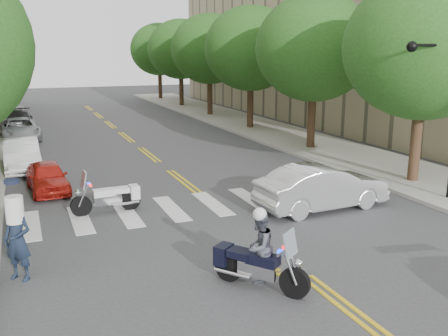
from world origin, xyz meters
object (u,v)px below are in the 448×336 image
motorcycle_parked (112,197)px  officer_standing (18,240)px  motorcycle_police (257,253)px  convertible (322,187)px

motorcycle_parked → officer_standing: bearing=142.3°
motorcycle_police → motorcycle_parked: 7.28m
motorcycle_police → convertible: (4.74, 4.55, -0.09)m
motorcycle_police → motorcycle_parked: motorcycle_police is taller
motorcycle_police → motorcycle_parked: bearing=-109.6°
officer_standing → convertible: size_ratio=0.42×
motorcycle_police → officer_standing: (-5.10, 2.57, 0.13)m
officer_standing → convertible: bearing=50.7°
officer_standing → motorcycle_police: bearing=12.6°
motorcycle_police → officer_standing: bearing=-63.3°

